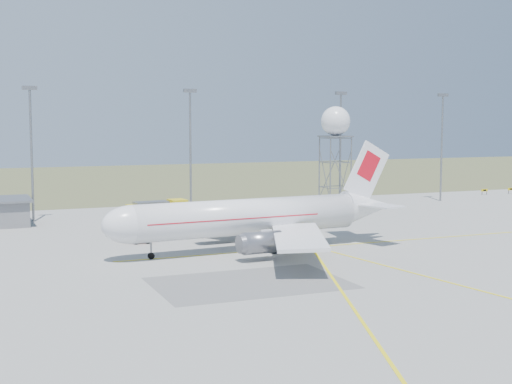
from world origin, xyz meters
name	(u,v)px	position (x,y,z in m)	size (l,w,h in m)	color
grass_strip	(145,179)	(0.00, 140.00, 0.01)	(400.00, 120.00, 0.03)	#4D6034
mast_a	(31,142)	(-35.00, 66.00, 12.07)	(2.20, 0.50, 20.50)	slate
mast_b	(190,141)	(-10.00, 66.00, 12.07)	(2.20, 0.50, 20.50)	slate
mast_c	(340,139)	(18.00, 66.00, 12.07)	(2.20, 0.50, 20.50)	slate
mast_d	(442,138)	(40.00, 66.00, 12.07)	(2.20, 0.50, 20.50)	slate
taxi_sign_near	(484,191)	(55.60, 72.00, 0.89)	(1.60, 0.17, 1.20)	black
taxi_sign_far	(511,189)	(62.60, 72.00, 0.89)	(1.60, 0.17, 1.20)	black
airliner_main	(251,217)	(-13.46, 30.81, 3.92)	(37.62, 36.49, 12.79)	white
radar_tower	(335,153)	(13.12, 58.96, 9.94)	(4.89, 4.89, 17.71)	slate
fire_truck	(159,213)	(-17.98, 56.07, 1.71)	(9.14, 4.28, 3.55)	gold
baggage_tug	(141,238)	(-24.40, 40.72, 0.66)	(2.37, 1.96, 1.75)	#A7190B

